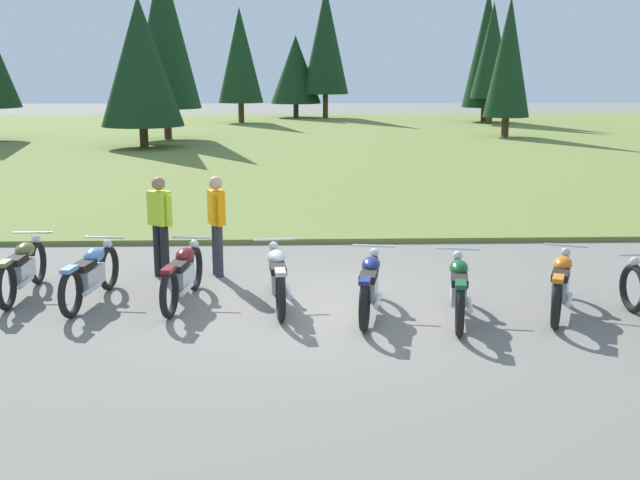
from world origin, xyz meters
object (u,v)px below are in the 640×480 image
at_px(motorcycle_maroon, 183,274).
at_px(motorcycle_olive, 23,268).
at_px(motorcycle_orange, 561,283).
at_px(motorcycle_navy, 370,285).
at_px(rider_checking_bike, 217,220).
at_px(motorcycle_british_green, 459,288).
at_px(rider_in_hivis_vest, 160,221).
at_px(motorcycle_sky_blue, 91,274).
at_px(motorcycle_silver, 277,276).

bearing_deg(motorcycle_maroon, motorcycle_olive, 169.74).
xyz_separation_m(motorcycle_maroon, motorcycle_orange, (5.38, -0.69, 0.00)).
relative_size(motorcycle_olive, motorcycle_orange, 1.06).
height_order(motorcycle_navy, rider_checking_bike, rider_checking_bike).
xyz_separation_m(motorcycle_british_green, rider_in_hivis_vest, (-4.45, 2.40, 0.51)).
relative_size(motorcycle_olive, rider_in_hivis_vest, 1.26).
relative_size(motorcycle_sky_blue, motorcycle_british_green, 1.00).
bearing_deg(motorcycle_silver, motorcycle_orange, -7.35).
relative_size(motorcycle_sky_blue, motorcycle_maroon, 1.00).
xyz_separation_m(motorcycle_olive, rider_checking_bike, (2.84, 1.10, 0.51)).
relative_size(motorcycle_silver, motorcycle_orange, 1.06).
distance_m(motorcycle_sky_blue, motorcycle_navy, 4.11).
bearing_deg(rider_in_hivis_vest, motorcycle_silver, -40.85).
bearing_deg(motorcycle_orange, motorcycle_navy, 179.22).
height_order(motorcycle_sky_blue, rider_in_hivis_vest, rider_in_hivis_vest).
height_order(motorcycle_sky_blue, motorcycle_maroon, same).
relative_size(motorcycle_sky_blue, motorcycle_navy, 1.01).
height_order(motorcycle_maroon, motorcycle_silver, same).
height_order(motorcycle_british_green, motorcycle_orange, same).
height_order(motorcycle_british_green, rider_in_hivis_vest, rider_in_hivis_vest).
relative_size(motorcycle_olive, motorcycle_british_green, 1.01).
relative_size(motorcycle_british_green, rider_checking_bike, 1.25).
relative_size(motorcycle_olive, motorcycle_silver, 1.00).
bearing_deg(motorcycle_silver, motorcycle_navy, -20.17).
xyz_separation_m(motorcycle_sky_blue, rider_in_hivis_vest, (0.79, 1.45, 0.51)).
height_order(motorcycle_silver, motorcycle_navy, same).
relative_size(motorcycle_british_green, motorcycle_orange, 1.06).
bearing_deg(motorcycle_navy, motorcycle_british_green, -10.92).
distance_m(motorcycle_silver, motorcycle_navy, 1.39).
height_order(motorcycle_sky_blue, motorcycle_silver, same).
xyz_separation_m(motorcycle_silver, motorcycle_british_green, (2.50, -0.71, 0.00)).
xyz_separation_m(motorcycle_orange, rider_checking_bike, (-5.02, 2.24, 0.51)).
bearing_deg(motorcycle_olive, motorcycle_british_green, -11.87).
distance_m(motorcycle_olive, motorcycle_sky_blue, 1.19).
bearing_deg(motorcycle_british_green, rider_in_hivis_vest, 151.72).
bearing_deg(motorcycle_silver, motorcycle_maroon, 172.62).
bearing_deg(motorcycle_silver, motorcycle_sky_blue, 175.00).
relative_size(motorcycle_maroon, motorcycle_navy, 1.01).
height_order(motorcycle_olive, motorcycle_orange, same).
height_order(motorcycle_british_green, rider_checking_bike, rider_checking_bike).
distance_m(motorcycle_maroon, motorcycle_british_green, 3.99).
height_order(motorcycle_navy, motorcycle_british_green, same).
height_order(motorcycle_orange, rider_checking_bike, rider_checking_bike).
distance_m(motorcycle_silver, motorcycle_orange, 4.03).
bearing_deg(rider_checking_bike, motorcycle_british_green, -34.59).
height_order(motorcycle_orange, rider_in_hivis_vest, rider_in_hivis_vest).
bearing_deg(motorcycle_orange, motorcycle_maroon, 172.64).
bearing_deg(motorcycle_sky_blue, motorcycle_orange, -6.40).
bearing_deg(motorcycle_olive, motorcycle_maroon, -10.26).
distance_m(motorcycle_orange, rider_in_hivis_vest, 6.36).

